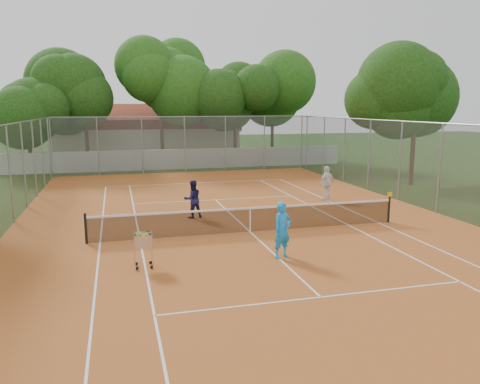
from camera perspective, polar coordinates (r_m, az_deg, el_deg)
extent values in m
plane|color=#18330E|center=(17.86, 1.24, -4.95)|extent=(120.00, 120.00, 0.00)
cube|color=#B05A22|center=(17.86, 1.24, -4.92)|extent=(18.00, 34.00, 0.02)
cube|color=white|center=(17.86, 1.24, -4.88)|extent=(10.98, 23.78, 0.01)
cube|color=black|center=(17.73, 1.24, -3.36)|extent=(11.88, 0.10, 0.98)
cube|color=slate|center=(17.44, 1.26, 1.40)|extent=(18.00, 34.00, 4.00)
cube|color=silver|center=(36.09, -7.16, 4.01)|extent=(26.00, 0.30, 1.50)
cube|color=beige|center=(45.70, -11.42, 7.04)|extent=(16.40, 9.00, 4.40)
cube|color=#15380E|center=(38.84, -7.91, 10.72)|extent=(29.00, 19.00, 10.00)
imported|color=#1B90ED|center=(14.74, 5.19, -4.64)|extent=(0.77, 0.64, 1.79)
imported|color=#1A194B|center=(20.04, -5.80, -0.87)|extent=(0.89, 0.76, 1.62)
imported|color=white|center=(24.04, 10.54, 1.07)|extent=(1.12, 0.82, 1.76)
cube|color=silver|center=(14.17, -11.70, -6.82)|extent=(0.55, 0.55, 1.14)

